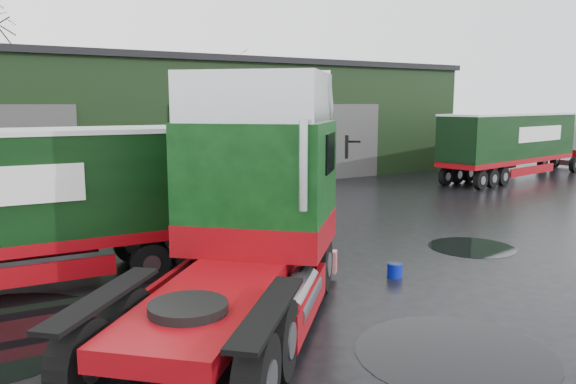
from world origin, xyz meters
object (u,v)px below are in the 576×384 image
Objects in this scene: trailer_left at (10,210)px; lorry_right at (510,146)px; warehouse at (168,119)px; wash_bucket at (395,270)px; tree_back_b at (225,107)px; hero_tractor at (227,203)px.

trailer_left is 0.84× the size of lorry_right.
warehouse reaches higher than trailer_left.
warehouse is at bearing -26.48° from trailer_left.
trailer_left is (-9.50, -17.29, -1.40)m from warehouse.
trailer_left is at bearing 154.54° from wash_bucket.
wash_bucket is at bearing -94.87° from warehouse.
tree_back_b is (8.00, 10.00, 0.59)m from warehouse.
warehouse is 12.82m from tree_back_b.
wash_bucket is at bearing -107.54° from tree_back_b.
hero_tractor is 35.11m from tree_back_b.
trailer_left is 1.51× the size of tree_back_b.
hero_tractor is 1.01× the size of tree_back_b.
tree_back_b is (14.50, 31.95, 1.40)m from hero_tractor.
hero_tractor is at bearing -168.21° from wash_bucket.
hero_tractor is at bearing -144.91° from trailer_left.
lorry_right is (21.50, 10.95, -0.58)m from hero_tractor.
tree_back_b is at bearing 51.34° from warehouse.
trailer_left is (-3.00, 4.66, -0.59)m from hero_tractor.
warehouse reaches higher than lorry_right.
wash_bucket is 32.67m from tree_back_b.
hero_tractor reaches higher than lorry_right.
lorry_right is at bearing -36.25° from warehouse.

